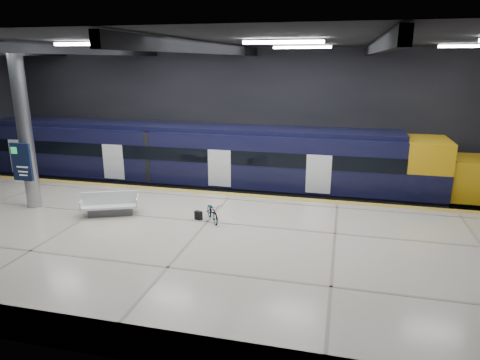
% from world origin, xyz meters
% --- Properties ---
extents(ground, '(30.00, 30.00, 0.00)m').
position_xyz_m(ground, '(0.00, 0.00, 0.00)').
color(ground, black).
rests_on(ground, ground).
extents(room_shell, '(30.10, 16.10, 8.05)m').
position_xyz_m(room_shell, '(-0.00, 0.00, 5.72)').
color(room_shell, black).
rests_on(room_shell, ground).
extents(platform, '(30.00, 11.00, 1.10)m').
position_xyz_m(platform, '(0.00, -2.50, 0.55)').
color(platform, beige).
rests_on(platform, ground).
extents(safety_strip, '(30.00, 0.40, 0.01)m').
position_xyz_m(safety_strip, '(0.00, 2.75, 1.11)').
color(safety_strip, gold).
rests_on(safety_strip, platform).
extents(rails, '(30.00, 1.52, 0.16)m').
position_xyz_m(rails, '(0.00, 5.50, 0.08)').
color(rails, gray).
rests_on(rails, ground).
extents(train, '(29.40, 2.84, 3.79)m').
position_xyz_m(train, '(-2.19, 5.50, 2.06)').
color(train, black).
rests_on(train, ground).
extents(bench, '(2.49, 1.77, 1.02)m').
position_xyz_m(bench, '(-4.16, -1.18, 1.46)').
color(bench, '#595B60').
rests_on(bench, platform).
extents(bicycle, '(1.21, 1.50, 0.77)m').
position_xyz_m(bicycle, '(0.17, -0.84, 1.48)').
color(bicycle, '#99999E').
rests_on(bicycle, platform).
extents(pannier_bag, '(0.35, 0.28, 0.35)m').
position_xyz_m(pannier_bag, '(-0.43, -0.84, 1.28)').
color(pannier_bag, black).
rests_on(pannier_bag, platform).
extents(info_column, '(0.90, 0.78, 6.90)m').
position_xyz_m(info_column, '(-8.00, -1.03, 4.46)').
color(info_column, '#9EA0A5').
rests_on(info_column, platform).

